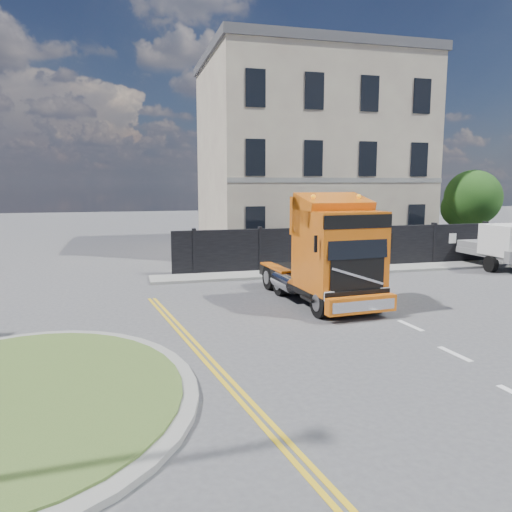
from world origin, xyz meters
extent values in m
plane|color=#424244|center=(0.00, 0.00, 0.00)|extent=(120.00, 120.00, 0.00)
cylinder|color=gray|center=(-7.00, -3.00, 0.06)|extent=(6.80, 6.80, 0.12)
cylinder|color=#375120|center=(-7.00, -3.00, 0.14)|extent=(6.20, 6.20, 0.05)
cube|color=black|center=(6.00, 9.00, 1.00)|extent=(18.00, 0.25, 2.00)
cube|color=silver|center=(14.50, 9.00, 1.00)|extent=(2.60, 0.12, 2.00)
cube|color=beige|center=(6.00, 16.50, 5.50)|extent=(12.00, 10.00, 11.00)
cube|color=#48484D|center=(6.00, 16.50, 11.25)|extent=(12.30, 10.30, 0.50)
cube|color=beige|center=(3.00, 16.50, 12.00)|extent=(0.80, 0.80, 1.60)
cube|color=beige|center=(9.00, 16.50, 12.00)|extent=(0.80, 0.80, 1.60)
cylinder|color=#382619|center=(14.50, 12.00, 1.20)|extent=(0.24, 0.24, 2.40)
sphere|color=black|center=(14.50, 12.00, 3.20)|extent=(3.20, 3.20, 3.20)
sphere|color=black|center=(14.00, 12.40, 2.60)|extent=(2.20, 2.20, 2.20)
cube|color=gray|center=(6.00, 8.10, 0.06)|extent=(20.00, 1.60, 0.12)
cube|color=black|center=(1.55, 3.45, 0.68)|extent=(2.67, 5.86, 0.41)
cube|color=#CC5A0E|center=(1.68, 1.87, 1.95)|extent=(2.44, 2.53, 2.53)
cube|color=#CC5A0E|center=(1.60, 2.82, 2.99)|extent=(2.32, 0.99, 1.27)
cube|color=black|center=(1.77, 0.72, 2.31)|extent=(1.99, 0.21, 0.95)
cube|color=#CC5A0E|center=(1.79, 0.43, 0.50)|extent=(2.28, 0.50, 0.50)
cylinder|color=black|center=(0.76, 1.07, 0.47)|extent=(0.36, 0.96, 0.94)
cylinder|color=gray|center=(0.76, 1.07, 0.47)|extent=(0.37, 0.54, 0.52)
cylinder|color=black|center=(2.71, 1.23, 0.47)|extent=(0.36, 0.96, 0.94)
cylinder|color=gray|center=(2.71, 1.23, 0.47)|extent=(0.37, 0.54, 0.52)
cylinder|color=black|center=(0.50, 4.28, 0.47)|extent=(0.36, 0.96, 0.94)
cylinder|color=gray|center=(0.50, 4.28, 0.47)|extent=(0.37, 0.54, 0.52)
cylinder|color=black|center=(2.45, 4.43, 0.47)|extent=(0.36, 0.96, 0.94)
cylinder|color=gray|center=(2.45, 4.43, 0.47)|extent=(0.37, 0.54, 0.52)
cylinder|color=black|center=(0.41, 5.36, 0.47)|extent=(0.36, 0.96, 0.94)
cylinder|color=gray|center=(0.41, 5.36, 0.47)|extent=(0.37, 0.54, 0.52)
cylinder|color=black|center=(2.36, 5.52, 0.47)|extent=(0.36, 0.96, 0.94)
cylinder|color=gray|center=(2.36, 5.52, 0.47)|extent=(0.37, 0.54, 0.52)
cube|color=slate|center=(12.29, 8.00, 0.76)|extent=(2.25, 5.26, 0.27)
cube|color=silver|center=(12.29, 6.38, 1.46)|extent=(2.13, 2.02, 1.40)
cylinder|color=black|center=(11.27, 6.38, 0.38)|extent=(0.27, 0.76, 0.76)
cylinder|color=black|center=(11.27, 9.62, 0.38)|extent=(0.27, 0.76, 0.76)
cylinder|color=black|center=(13.32, 9.62, 0.38)|extent=(0.27, 0.76, 0.76)
camera|label=1|loc=(-4.88, -12.71, 4.09)|focal=35.00mm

